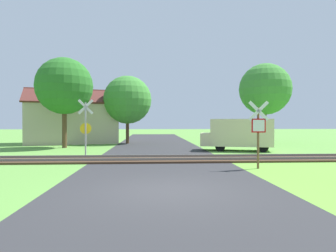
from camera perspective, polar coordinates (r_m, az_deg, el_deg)
The scene contains 10 objects.
ground_plane at distance 8.94m, azimuth -0.25°, elevation -12.25°, with size 160.00×160.00×0.00m, color #5B933D.
road_asphalt at distance 10.89m, azimuth -0.82°, elevation -9.88°, with size 6.98×80.00×0.01m, color #2D2D30.
rail_track at distance 15.86m, azimuth -1.61°, elevation -6.35°, with size 60.00×2.60×0.22m.
stop_sign_near at distance 13.44m, azimuth 16.83°, elevation -0.66°, with size 0.88×0.17×2.93m.
crossing_sign_far at distance 17.75m, azimuth -15.42°, elevation 0.19°, with size 0.87×0.17×3.34m.
house at distance 30.35m, azimuth -17.71°, elevation 0.75°, with size 9.61×7.15×5.26m.
tree_far at distance 30.91m, azimuth 18.00°, elevation 6.67°, with size 5.01×5.01×7.75m.
tree_center at distance 28.68m, azimuth -7.74°, elevation 4.95°, with size 4.54×4.54×6.41m.
tree_left at distance 25.08m, azimuth -19.15°, elevation 7.18°, with size 4.44×4.44×7.09m.
mail_truck at distance 21.72m, azimuth 13.29°, elevation -1.34°, with size 5.21×3.07×2.24m.
Camera 1 is at (-0.46, -8.70, 2.00)m, focal length 32.00 mm.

